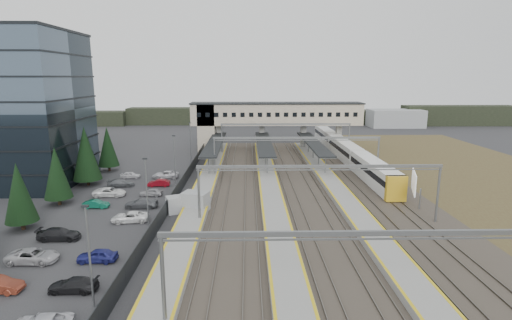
{
  "coord_description": "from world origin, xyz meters",
  "views": [
    {
      "loc": [
        3.72,
        -52.54,
        17.08
      ],
      "look_at": [
        5.0,
        10.18,
        4.0
      ],
      "focal_mm": 28.0,
      "sensor_mm": 36.0,
      "label": 1
    }
  ],
  "objects_px": {
    "footbridge": "(265,116)",
    "relay_cabin_near": "(196,202)",
    "billboard": "(414,183)",
    "train": "(345,151)",
    "relay_cabin_far": "(176,204)"
  },
  "relations": [
    {
      "from": "footbridge",
      "to": "relay_cabin_near",
      "type": "bearing_deg",
      "value": -103.33
    },
    {
      "from": "billboard",
      "to": "relay_cabin_near",
      "type": "bearing_deg",
      "value": -175.46
    },
    {
      "from": "relay_cabin_near",
      "to": "billboard",
      "type": "height_order",
      "value": "billboard"
    },
    {
      "from": "relay_cabin_near",
      "to": "billboard",
      "type": "relative_size",
      "value": 0.7
    },
    {
      "from": "relay_cabin_near",
      "to": "footbridge",
      "type": "xyz_separation_m",
      "value": [
        10.76,
        45.39,
        6.61
      ]
    },
    {
      "from": "footbridge",
      "to": "train",
      "type": "distance_m",
      "value": 21.73
    },
    {
      "from": "relay_cabin_far",
      "to": "footbridge",
      "type": "height_order",
      "value": "footbridge"
    },
    {
      "from": "relay_cabin_near",
      "to": "billboard",
      "type": "xyz_separation_m",
      "value": [
        29.09,
        2.31,
        1.75
      ]
    },
    {
      "from": "footbridge",
      "to": "relay_cabin_far",
      "type": "bearing_deg",
      "value": -106.29
    },
    {
      "from": "relay_cabin_far",
      "to": "train",
      "type": "relative_size",
      "value": 0.05
    },
    {
      "from": "relay_cabin_near",
      "to": "train",
      "type": "distance_m",
      "value": 42.12
    },
    {
      "from": "relay_cabin_near",
      "to": "relay_cabin_far",
      "type": "distance_m",
      "value": 2.54
    },
    {
      "from": "relay_cabin_near",
      "to": "relay_cabin_far",
      "type": "bearing_deg",
      "value": -179.16
    },
    {
      "from": "relay_cabin_far",
      "to": "train",
      "type": "height_order",
      "value": "train"
    },
    {
      "from": "footbridge",
      "to": "billboard",
      "type": "xyz_separation_m",
      "value": [
        18.33,
        -43.08,
        -4.86
      ]
    }
  ]
}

